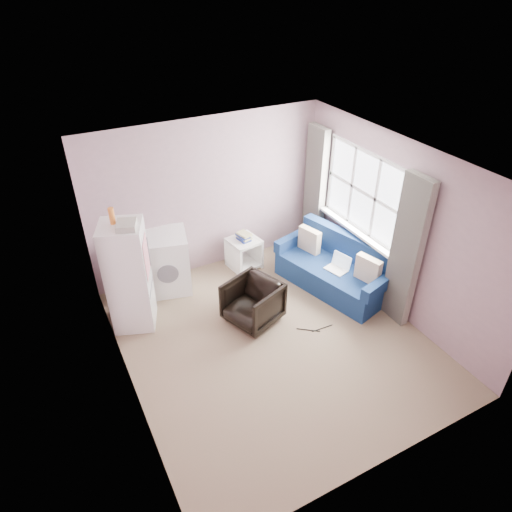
{
  "coord_description": "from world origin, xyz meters",
  "views": [
    {
      "loc": [
        -2.33,
        -3.94,
        4.37
      ],
      "look_at": [
        0.05,
        0.6,
        1.0
      ],
      "focal_mm": 32.0,
      "sensor_mm": 36.0,
      "label": 1
    }
  ],
  "objects_px": {
    "washing_machine": "(166,261)",
    "sofa": "(336,269)",
    "side_table": "(244,251)",
    "armchair": "(253,301)",
    "fridge": "(129,276)"
  },
  "relations": [
    {
      "from": "washing_machine",
      "to": "sofa",
      "type": "bearing_deg",
      "value": -12.04
    },
    {
      "from": "side_table",
      "to": "sofa",
      "type": "bearing_deg",
      "value": -47.13
    },
    {
      "from": "armchair",
      "to": "side_table",
      "type": "bearing_deg",
      "value": 138.2
    },
    {
      "from": "armchair",
      "to": "side_table",
      "type": "height_order",
      "value": "armchair"
    },
    {
      "from": "sofa",
      "to": "washing_machine",
      "type": "bearing_deg",
      "value": 138.21
    },
    {
      "from": "fridge",
      "to": "washing_machine",
      "type": "xyz_separation_m",
      "value": [
        0.68,
        0.58,
        -0.31
      ]
    },
    {
      "from": "armchair",
      "to": "washing_machine",
      "type": "height_order",
      "value": "washing_machine"
    },
    {
      "from": "sofa",
      "to": "side_table",
      "type": "bearing_deg",
      "value": 117.45
    },
    {
      "from": "armchair",
      "to": "sofa",
      "type": "relative_size",
      "value": 0.35
    },
    {
      "from": "washing_machine",
      "to": "sofa",
      "type": "relative_size",
      "value": 0.48
    },
    {
      "from": "armchair",
      "to": "sofa",
      "type": "xyz_separation_m",
      "value": [
        1.54,
        0.15,
        -0.05
      ]
    },
    {
      "from": "fridge",
      "to": "sofa",
      "type": "xyz_separation_m",
      "value": [
        3.03,
        -0.58,
        -0.51
      ]
    },
    {
      "from": "fridge",
      "to": "sofa",
      "type": "bearing_deg",
      "value": 9.79
    },
    {
      "from": "fridge",
      "to": "sofa",
      "type": "relative_size",
      "value": 0.91
    },
    {
      "from": "washing_machine",
      "to": "fridge",
      "type": "bearing_deg",
      "value": -125.25
    }
  ]
}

